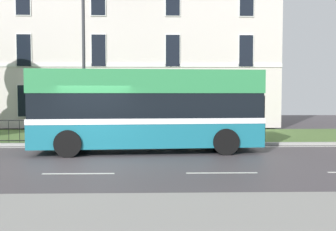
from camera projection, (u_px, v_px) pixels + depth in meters
ground_plane at (96, 156)px, 14.05m from camera, size 60.00×56.00×0.18m
georgian_townhouse at (139, 41)px, 28.40m from camera, size 18.24×9.34×11.67m
iron_verge_railing at (127, 131)px, 17.13m from camera, size 12.07×0.04×0.97m
single_decker_bus at (147, 109)px, 15.13m from camera, size 8.70×3.05×3.09m
street_lamp_post at (84, 49)px, 17.43m from camera, size 0.36×0.24×7.18m
litter_bin at (182, 127)px, 17.94m from camera, size 0.51×0.51×1.21m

